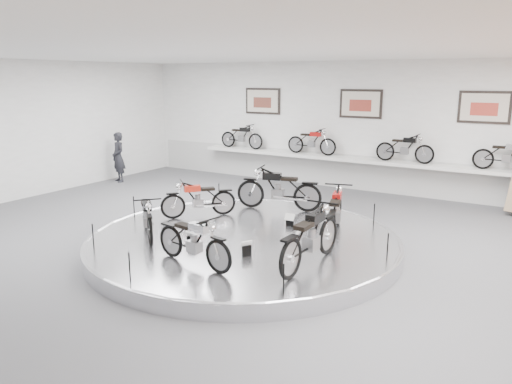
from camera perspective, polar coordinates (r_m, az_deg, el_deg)
The scene contains 21 objects.
floor at distance 10.20m, azimuth -2.34°, elevation -7.07°, with size 16.00×16.00×0.00m, color #4F4F51.
ceiling at distance 9.59m, azimuth -2.57°, elevation 15.98°, with size 16.00×16.00×0.00m, color white.
wall_back at distance 15.95m, azimuth 11.80°, elevation 7.33°, with size 16.00×16.00×0.00m, color white.
dado_band at distance 16.13m, azimuth 11.54°, elevation 2.20°, with size 15.68×0.04×1.10m, color #BCBCBA.
display_platform at distance 10.39m, azimuth -1.42°, elevation -5.82°, with size 6.40×6.40×0.30m, color silver.
platform_rim at distance 10.35m, azimuth -1.43°, elevation -5.19°, with size 6.40×6.40×0.10m, color #B2B2BA.
shelf at distance 15.80m, azimuth 11.26°, elevation 3.64°, with size 11.00×0.55×0.10m, color silver.
poster_left at distance 17.36m, azimuth 0.76°, elevation 10.35°, with size 1.35×0.06×0.88m, color beige.
poster_center at distance 15.86m, azimuth 11.87°, elevation 9.84°, with size 1.35×0.06×0.88m, color beige.
poster_right at distance 15.05m, azimuth 24.65°, elevation 8.79°, with size 1.35×0.06×0.88m, color beige.
shelf_bike_a at distance 17.61m, azimuth -1.65°, elevation 6.19°, with size 1.22×0.42×0.73m, color black, non-canonical shape.
shelf_bike_b at distance 16.31m, azimuth 6.36°, elevation 5.57°, with size 1.22×0.42×0.73m, color maroon, non-canonical shape.
shelf_bike_c at distance 15.29m, azimuth 16.62°, elevation 4.62°, with size 1.22×0.42×0.73m, color black, non-canonical shape.
shelf_bike_d at distance 14.84m, azimuth 26.73°, elevation 3.54°, with size 1.22×0.42×0.73m, color #B6B7BB, non-canonical shape.
bike_a at distance 10.43m, azimuth 9.12°, elevation -2.18°, with size 1.69×0.60×1.00m, color maroon, non-canonical shape.
bike_b at distance 12.23m, azimuth 2.61°, elevation 0.39°, with size 1.81×0.64×1.07m, color black, non-canonical shape.
bike_c at distance 11.68m, azimuth -6.59°, elevation -0.74°, with size 1.50×0.53×0.89m, color red, non-canonical shape.
bike_d at distance 10.35m, azimuth -12.33°, elevation -2.70°, with size 1.53×0.54×0.90m, color black, non-canonical shape.
bike_e at distance 8.71m, azimuth -7.16°, elevation -5.49°, with size 1.53×0.54×0.90m, color #B6B7BB, non-canonical shape.
bike_f at distance 8.64m, azimuth 6.28°, elevation -5.07°, with size 1.80×0.64×1.06m, color black, non-canonical shape.
visitor at distance 17.62m, azimuth -15.46°, elevation 3.86°, with size 0.62×0.40×1.69m, color black.
Camera 1 is at (5.34, -7.95, 3.50)m, focal length 35.00 mm.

